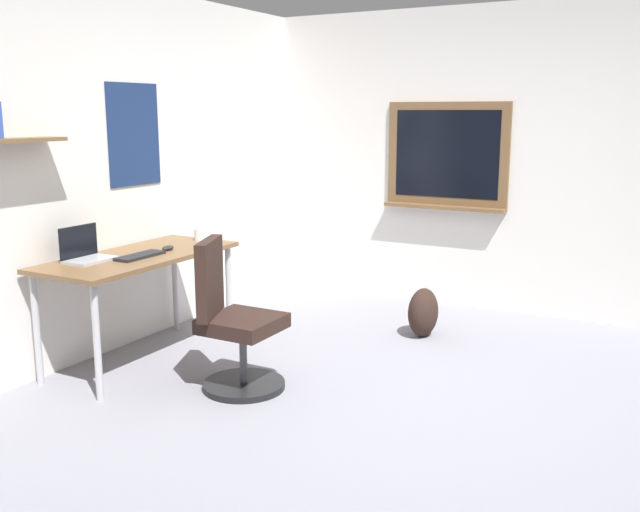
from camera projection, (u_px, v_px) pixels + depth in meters
ground_plane at (423, 413)px, 4.11m from camera, size 5.20×5.20×0.00m
wall_back at (101, 171)px, 5.00m from camera, size 5.00×0.30×2.60m
wall_right at (529, 162)px, 5.96m from camera, size 0.22×5.00×2.60m
desk at (139, 265)px, 4.86m from camera, size 1.45×0.64×0.76m
office_chair at (233, 326)px, 4.41m from camera, size 0.53×0.55×0.95m
laptop at (86, 252)px, 4.63m from camera, size 0.31×0.21×0.23m
keyboard at (140, 256)px, 4.74m from camera, size 0.37×0.13×0.02m
computer_mouse at (168, 248)px, 4.98m from camera, size 0.10×0.06×0.03m
coffee_mug at (199, 234)px, 5.36m from camera, size 0.08×0.08×0.09m
backpack at (423, 312)px, 5.49m from camera, size 0.32×0.22×0.38m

